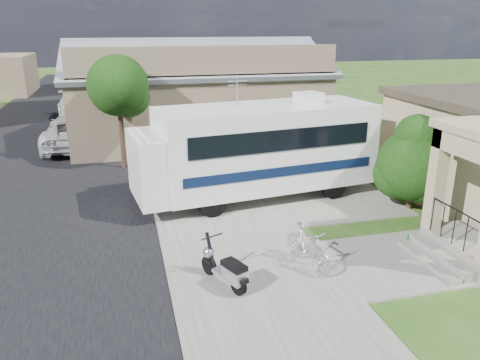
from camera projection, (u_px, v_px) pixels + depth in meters
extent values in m
plane|color=#1D4011|center=(283.00, 256.00, 12.02)|extent=(120.00, 120.00, 0.00)
cube|color=black|center=(33.00, 167.00, 19.46)|extent=(9.00, 80.00, 0.02)
cube|color=#615E57|center=(188.00, 156.00, 20.97)|extent=(4.00, 80.00, 0.06)
cube|color=#615E57|center=(281.00, 192.00, 16.50)|extent=(7.00, 6.00, 0.05)
cube|color=#615E57|center=(408.00, 260.00, 11.79)|extent=(4.00, 3.00, 0.05)
cube|color=black|center=(416.00, 152.00, 15.24)|extent=(0.04, 1.10, 1.20)
cube|color=#615E57|center=(476.00, 249.00, 11.84)|extent=(1.60, 2.40, 0.50)
cube|color=#615E57|center=(441.00, 257.00, 11.63)|extent=(0.40, 2.16, 0.32)
cube|color=#615E57|center=(428.00, 262.00, 11.58)|extent=(0.35, 2.16, 0.16)
cube|color=#957E5E|center=(437.00, 179.00, 12.13)|extent=(0.35, 0.35, 2.70)
cube|color=#957E5E|center=(471.00, 148.00, 10.84)|extent=(0.35, 2.40, 0.50)
cylinder|color=black|center=(457.00, 210.00, 11.30)|extent=(0.04, 1.70, 0.04)
cube|color=brown|center=(195.00, 102.00, 24.32)|extent=(12.00, 8.00, 3.60)
cube|color=slate|center=(200.00, 58.00, 21.73)|extent=(12.50, 4.40, 1.78)
cube|color=slate|center=(188.00, 53.00, 25.41)|extent=(12.50, 4.40, 1.78)
cube|color=slate|center=(193.00, 41.00, 23.35)|extent=(12.50, 0.50, 0.22)
cube|color=brown|center=(208.00, 61.00, 19.99)|extent=(11.76, 0.20, 1.30)
cylinder|color=black|center=(122.00, 131.00, 18.91)|extent=(0.20, 0.20, 3.15)
sphere|color=black|center=(118.00, 86.00, 18.33)|extent=(2.40, 2.40, 2.40)
sphere|color=black|center=(129.00, 96.00, 18.75)|extent=(1.68, 1.68, 1.68)
cylinder|color=black|center=(119.00, 95.00, 28.08)|extent=(0.20, 0.20, 3.29)
sphere|color=black|center=(117.00, 62.00, 27.48)|extent=(2.40, 2.40, 2.40)
sphere|color=black|center=(124.00, 70.00, 27.91)|extent=(1.68, 1.68, 1.68)
cylinder|color=black|center=(119.00, 80.00, 36.39)|extent=(0.20, 0.20, 3.01)
sphere|color=black|center=(117.00, 58.00, 35.85)|extent=(2.40, 2.40, 2.40)
sphere|color=black|center=(122.00, 63.00, 36.26)|extent=(1.68, 1.68, 1.68)
cube|color=white|center=(266.00, 146.00, 15.65)|extent=(7.47, 3.49, 2.67)
cube|color=white|center=(147.00, 167.00, 14.34)|extent=(1.13, 2.53, 2.06)
cube|color=black|center=(140.00, 150.00, 14.10)|extent=(0.35, 2.18, 0.93)
cube|color=black|center=(284.00, 140.00, 14.35)|extent=(6.07, 0.83, 0.67)
cube|color=black|center=(251.00, 124.00, 16.65)|extent=(6.07, 0.83, 0.67)
cube|color=#0A1532|center=(283.00, 172.00, 14.68)|extent=(6.43, 0.87, 0.31)
cube|color=#0A1532|center=(251.00, 152.00, 16.97)|extent=(6.43, 0.87, 0.31)
cube|color=white|center=(308.00, 98.00, 15.71)|extent=(0.91, 0.82, 0.36)
cylinder|color=#B0B1B8|center=(237.00, 92.00, 14.70)|extent=(0.04, 0.04, 1.03)
cylinder|color=black|center=(212.00, 204.00, 14.27)|extent=(0.85, 0.39, 0.82)
cylinder|color=black|center=(192.00, 182.00, 16.26)|extent=(0.85, 0.39, 0.82)
cylinder|color=black|center=(333.00, 186.00, 15.79)|extent=(0.85, 0.39, 0.82)
cylinder|color=black|center=(301.00, 168.00, 17.78)|extent=(0.85, 0.39, 0.82)
cylinder|color=black|center=(410.00, 195.00, 14.97)|extent=(0.18, 0.18, 0.91)
sphere|color=black|center=(413.00, 165.00, 14.64)|extent=(2.28, 2.28, 2.28)
sphere|color=black|center=(421.00, 147.00, 14.92)|extent=(1.82, 1.82, 1.82)
sphere|color=black|center=(399.00, 174.00, 14.88)|extent=(1.60, 1.60, 1.60)
sphere|color=black|center=(425.00, 181.00, 14.52)|extent=(1.37, 1.37, 1.37)
sphere|color=black|center=(417.00, 136.00, 14.35)|extent=(1.37, 1.37, 1.37)
cylinder|color=black|center=(238.00, 285.00, 10.16)|extent=(0.29, 0.46, 0.45)
cylinder|color=black|center=(209.00, 265.00, 10.99)|extent=(0.29, 0.46, 0.45)
cube|color=#B0B1B8|center=(224.00, 273.00, 10.52)|extent=(0.51, 0.64, 0.08)
cube|color=#B0B1B8|center=(236.00, 275.00, 10.17)|extent=(0.55, 0.66, 0.31)
cube|color=black|center=(234.00, 266.00, 10.14)|extent=(0.53, 0.69, 0.12)
cube|color=black|center=(243.00, 280.00, 9.98)|extent=(0.25, 0.26, 0.10)
cylinder|color=black|center=(210.00, 251.00, 10.81)|extent=(0.22, 0.35, 0.85)
sphere|color=#B0B1B8|center=(209.00, 252.00, 10.89)|extent=(0.29, 0.29, 0.29)
sphere|color=black|center=(207.00, 251.00, 10.95)|extent=(0.12, 0.12, 0.12)
cylinder|color=black|center=(212.00, 236.00, 10.63)|extent=(0.53, 0.26, 0.04)
cube|color=black|center=(209.00, 260.00, 10.95)|extent=(0.25, 0.32, 0.06)
imported|color=#B0B1B8|center=(307.00, 249.00, 11.29)|extent=(0.91, 1.78, 1.03)
imported|color=silver|center=(75.00, 131.00, 22.47)|extent=(2.70, 5.72, 1.58)
imported|color=silver|center=(78.00, 108.00, 28.19)|extent=(3.07, 5.99, 1.66)
cylinder|color=#136114|center=(415.00, 241.00, 12.65)|extent=(0.40, 0.40, 0.18)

